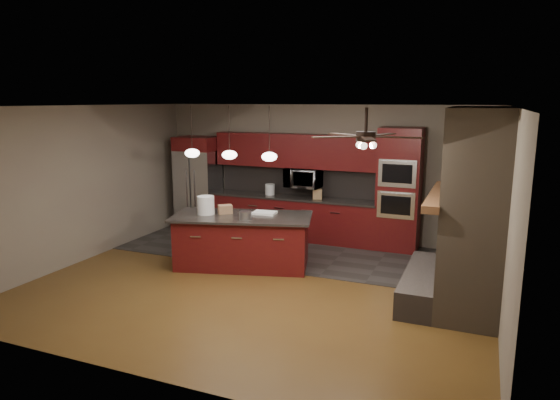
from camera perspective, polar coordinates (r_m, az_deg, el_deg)
The scene contains 22 objects.
ground at distance 8.13m, azimuth -2.18°, elevation -9.47°, with size 7.00×7.00×0.00m, color brown.
ceiling at distance 7.60m, azimuth -2.34°, elevation 10.67°, with size 7.00×6.00×0.02m, color white.
back_wall at distance 10.51m, azimuth 4.56°, elevation 3.18°, with size 7.00×0.02×2.80m, color slate.
right_wall at distance 7.08m, azimuth 24.50°, elevation -1.84°, with size 0.02×6.00×2.80m, color slate.
left_wall at distance 9.72m, azimuth -21.39°, elevation 1.75°, with size 0.02×6.00×2.80m, color slate.
slate_tile_patch at distance 9.71m, azimuth 2.25°, elevation -5.94°, with size 7.00×2.40×0.01m, color #302E2C.
fireplace_column at distance 7.48m, azimuth 20.81°, elevation -1.69°, with size 1.30×2.10×2.80m.
back_cabinetry at distance 10.51m, azimuth 1.63°, elevation 0.41°, with size 3.59×0.64×2.20m.
oven_tower at distance 9.86m, azimuth 13.43°, elevation 1.13°, with size 0.80×0.63×2.38m.
microwave at distance 10.38m, azimuth 2.68°, elevation 2.54°, with size 0.73×0.41×0.50m, color silver.
refrigerator at distance 11.35m, azimuth -9.27°, elevation 1.87°, with size 0.90×0.75×2.09m.
kitchen_island at distance 8.80m, azimuth -4.32°, elevation -4.67°, with size 2.61×1.70×0.92m.
white_bucket at distance 8.83m, azimuth -8.47°, elevation -0.59°, with size 0.30×0.30×0.32m, color white.
paint_can at distance 8.39m, azimuth -3.97°, elevation -1.76°, with size 0.21×0.21×0.14m, color #9D9DA2.
paint_tray at distance 8.78m, azimuth -1.76°, elevation -1.47°, with size 0.40×0.28×0.04m, color white.
cardboard_box at distance 8.86m, azimuth -6.28°, elevation -1.05°, with size 0.24×0.17×0.15m, color #8D6749.
counter_bucket at distance 10.64m, azimuth -1.16°, elevation 1.22°, with size 0.20×0.20×0.23m, color silver.
counter_box at distance 10.22m, azimuth 4.31°, elevation 0.69°, with size 0.18×0.14×0.20m, color #9E7C51.
pendant_left at distance 9.05m, azimuth -10.00°, elevation 5.33°, with size 0.26×0.26×0.92m.
pendant_center at distance 8.68m, azimuth -5.79°, elevation 5.18°, with size 0.26×0.26×0.92m.
pendant_right at distance 8.35m, azimuth -1.23°, elevation 5.00°, with size 0.26×0.26×0.92m.
ceiling_fan at distance 6.27m, azimuth 9.77°, elevation 7.24°, with size 1.27×1.33×0.41m.
Camera 1 is at (3.17, -6.91, 2.89)m, focal length 32.00 mm.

